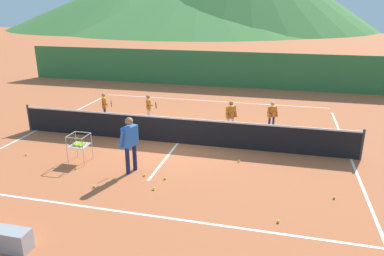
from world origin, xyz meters
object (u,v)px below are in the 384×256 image
(student_0, at_px, (105,104))
(tennis_ball_6, at_px, (154,189))
(tennis_ball_2, at_px, (145,175))
(tennis_ball_10, at_px, (278,221))
(student_1, at_px, (149,106))
(tennis_ball_7, at_px, (26,155))
(tennis_net, at_px, (178,130))
(tennis_ball_0, at_px, (239,161))
(ball_cart, at_px, (79,144))
(student_2, at_px, (231,114))
(tennis_ball_5, at_px, (136,154))
(tennis_ball_4, at_px, (334,198))
(tennis_ball_9, at_px, (165,178))
(student_3, at_px, (272,113))
(tennis_ball_3, at_px, (76,168))
(tennis_ball_1, at_px, (94,186))
(tennis_ball_11, at_px, (77,138))
(instructor, at_px, (130,140))

(student_0, relative_size, tennis_ball_6, 18.12)
(tennis_ball_2, relative_size, tennis_ball_10, 1.00)
(student_1, bearing_deg, tennis_ball_7, -121.47)
(tennis_net, bearing_deg, tennis_ball_0, -25.28)
(ball_cart, bearing_deg, tennis_ball_0, 13.45)
(tennis_net, distance_m, student_2, 2.34)
(tennis_ball_7, bearing_deg, student_0, 78.49)
(student_1, distance_m, tennis_ball_5, 3.66)
(tennis_net, bearing_deg, tennis_ball_7, -153.25)
(tennis_ball_4, bearing_deg, tennis_ball_7, 176.75)
(ball_cart, distance_m, tennis_ball_9, 3.13)
(tennis_ball_10, bearing_deg, tennis_ball_0, 112.00)
(tennis_net, distance_m, tennis_ball_9, 2.94)
(student_3, distance_m, tennis_ball_3, 7.64)
(tennis_ball_1, height_order, tennis_ball_4, same)
(tennis_ball_5, bearing_deg, tennis_ball_7, -165.11)
(student_3, xyz_separation_m, tennis_ball_1, (-4.52, -6.05, -0.68))
(tennis_ball_6, bearing_deg, ball_cart, 156.94)
(tennis_ball_1, xyz_separation_m, tennis_ball_2, (1.09, 1.01, 0.00))
(student_2, relative_size, student_3, 1.07)
(tennis_ball_4, relative_size, tennis_ball_11, 1.00)
(tennis_ball_0, relative_size, tennis_ball_3, 1.00)
(student_1, distance_m, tennis_ball_1, 6.01)
(tennis_ball_1, height_order, tennis_ball_10, same)
(tennis_ball_0, relative_size, tennis_ball_4, 1.00)
(tennis_ball_2, bearing_deg, ball_cart, 167.84)
(student_3, xyz_separation_m, tennis_ball_10, (0.44, -6.57, -0.68))
(ball_cart, relative_size, tennis_ball_10, 13.22)
(student_0, bearing_deg, tennis_ball_2, -52.42)
(tennis_ball_0, relative_size, tennis_ball_9, 1.00)
(student_3, xyz_separation_m, tennis_ball_6, (-2.88, -5.77, -0.68))
(student_2, bearing_deg, ball_cart, -137.52)
(tennis_ball_7, distance_m, tennis_ball_10, 8.50)
(tennis_ball_3, bearing_deg, student_3, 42.29)
(student_0, relative_size, tennis_ball_11, 18.12)
(tennis_ball_6, height_order, tennis_ball_9, same)
(instructor, bearing_deg, tennis_ball_6, -41.95)
(tennis_ball_5, bearing_deg, tennis_ball_3, -131.74)
(instructor, xyz_separation_m, student_1, (-1.19, 4.73, -0.31))
(tennis_ball_5, bearing_deg, ball_cart, -148.87)
(tennis_ball_2, bearing_deg, tennis_net, 85.77)
(tennis_ball_5, bearing_deg, tennis_ball_0, 4.39)
(tennis_ball_0, xyz_separation_m, tennis_ball_1, (-3.65, -2.70, 0.00))
(tennis_ball_2, bearing_deg, tennis_ball_10, -21.57)
(ball_cart, relative_size, tennis_ball_7, 13.22)
(instructor, height_order, tennis_ball_6, instructor)
(ball_cart, bearing_deg, tennis_ball_5, 31.13)
(student_2, distance_m, tennis_ball_0, 2.90)
(tennis_ball_2, relative_size, tennis_ball_3, 1.00)
(student_1, distance_m, tennis_ball_9, 5.55)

